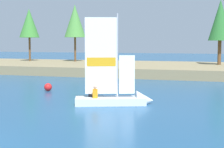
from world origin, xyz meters
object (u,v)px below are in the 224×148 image
shoreline_tree_left (29,23)px  shoreline_tree_midleft (75,21)px  shoreline_tree_centre (220,20)px  sailboat (122,97)px  channel_buoy (48,87)px

shoreline_tree_left → shoreline_tree_midleft: 6.29m
shoreline_tree_left → shoreline_tree_midleft: shoreline_tree_midleft is taller
shoreline_tree_centre → sailboat: size_ratio=1.33×
shoreline_tree_centre → channel_buoy: bearing=-121.9°
shoreline_tree_centre → channel_buoy: 22.60m
shoreline_tree_left → shoreline_tree_centre: shoreline_tree_centre is taller
shoreline_tree_left → shoreline_tree_midleft: size_ratio=0.94×
shoreline_tree_left → shoreline_tree_midleft: (6.24, 0.80, 0.22)m
shoreline_tree_left → shoreline_tree_centre: 24.31m
shoreline_tree_left → shoreline_tree_centre: size_ratio=0.96×
shoreline_tree_left → channel_buoy: (12.72, -19.32, -5.68)m
shoreline_tree_left → sailboat: (19.19, -22.99, -5.53)m
shoreline_tree_left → sailboat: 30.46m
shoreline_tree_midleft → channel_buoy: (6.48, -20.12, -5.90)m
shoreline_tree_midleft → shoreline_tree_centre: (18.06, -1.54, -0.32)m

